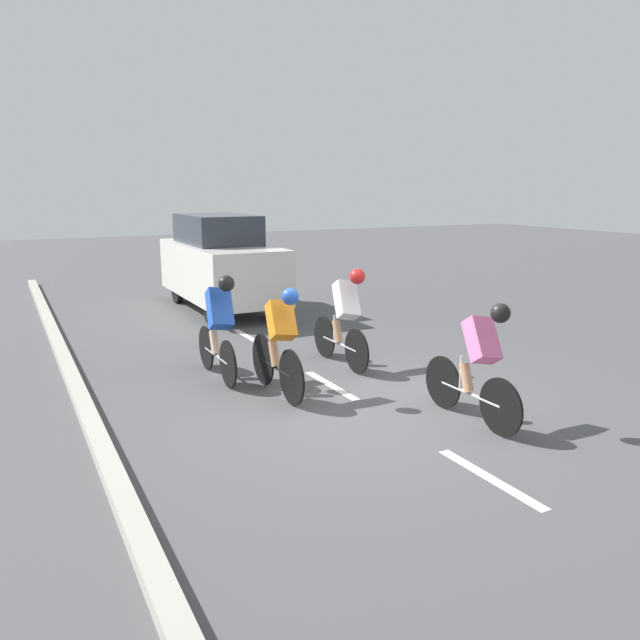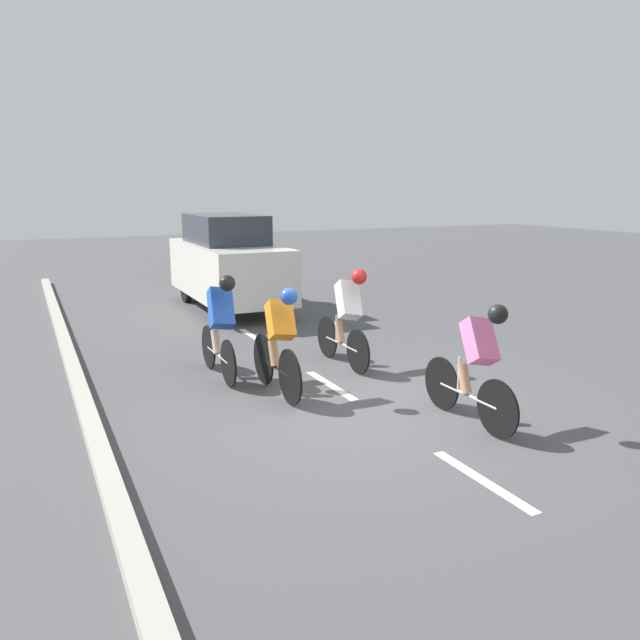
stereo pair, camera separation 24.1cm
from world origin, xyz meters
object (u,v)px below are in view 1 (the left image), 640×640
cyclist_orange (280,339)px  cyclist_pink (479,359)px  cyclist_white (345,314)px  support_car (220,263)px  cyclist_blue (219,324)px

cyclist_orange → cyclist_pink: size_ratio=1.00×
cyclist_white → support_car: bearing=-87.5°
cyclist_orange → support_car: size_ratio=0.40×
cyclist_pink → support_car: support_car is taller
cyclist_pink → cyclist_orange: bearing=-49.7°
cyclist_orange → cyclist_blue: size_ratio=1.00×
cyclist_blue → support_car: size_ratio=0.40×
cyclist_pink → support_car: bearing=-87.0°
cyclist_blue → support_car: support_car is taller
cyclist_white → cyclist_blue: bearing=-6.7°
cyclist_pink → support_car: (0.43, -8.03, 0.29)m
cyclist_blue → cyclist_pink: 3.68m
cyclist_blue → cyclist_pink: size_ratio=1.00×
cyclist_white → cyclist_pink: (-0.20, 2.78, -0.05)m
cyclist_orange → cyclist_pink: cyclist_orange is taller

